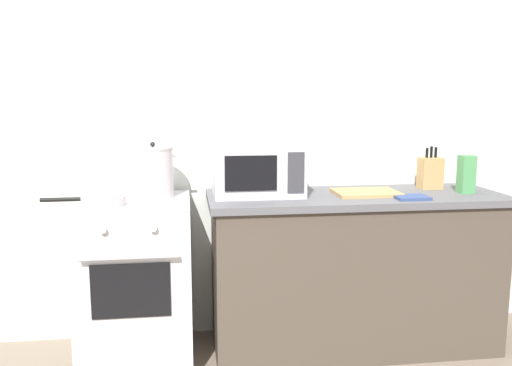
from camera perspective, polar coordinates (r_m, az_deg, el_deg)
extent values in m
cube|color=silver|center=(3.26, -1.17, 5.38)|extent=(4.40, 0.10, 2.50)
cube|color=#4C4238|center=(3.20, 10.48, -9.65)|extent=(1.64, 0.56, 0.88)
cube|color=#59595E|center=(3.09, 10.72, -1.54)|extent=(1.70, 0.60, 0.04)
cube|color=silver|center=(3.05, -12.76, -10.53)|extent=(0.60, 0.60, 0.90)
cube|color=#B7B7BC|center=(2.93, -13.08, -2.02)|extent=(0.60, 0.60, 0.02)
cube|color=black|center=(2.74, -13.38, -11.28)|extent=(0.39, 0.01, 0.28)
cylinder|color=silver|center=(2.66, -13.58, -7.84)|extent=(0.48, 0.02, 0.02)
cylinder|color=silver|center=(2.65, -16.24, -4.84)|extent=(0.04, 0.02, 0.04)
cylinder|color=silver|center=(2.63, -11.05, -4.78)|extent=(0.04, 0.02, 0.04)
cylinder|color=silver|center=(2.98, -11.03, 1.06)|extent=(0.22, 0.22, 0.27)
cylinder|color=silver|center=(2.96, -11.11, 3.75)|extent=(0.23, 0.23, 0.01)
sphere|color=black|center=(2.96, -11.12, 4.13)|extent=(0.03, 0.03, 0.03)
cylinder|color=silver|center=(2.98, -13.57, 2.80)|extent=(0.05, 0.01, 0.01)
cylinder|color=silver|center=(2.96, -8.58, 2.92)|extent=(0.05, 0.01, 0.01)
cylinder|color=silver|center=(2.82, -16.14, -1.82)|extent=(0.23, 0.23, 0.05)
cylinder|color=black|center=(2.86, -20.39, -1.69)|extent=(0.20, 0.02, 0.02)
cube|color=silver|center=(2.99, 0.15, 1.57)|extent=(0.50, 0.36, 0.30)
cube|color=black|center=(2.80, -0.56, 1.06)|extent=(0.28, 0.01, 0.19)
cube|color=#38383D|center=(2.84, 4.35, 1.15)|extent=(0.09, 0.01, 0.22)
cube|color=tan|center=(3.08, 11.82, -1.04)|extent=(0.36, 0.26, 0.02)
cube|color=tan|center=(3.37, 18.33, 1.02)|extent=(0.13, 0.10, 0.19)
cylinder|color=black|center=(3.34, 18.01, 3.13)|extent=(0.02, 0.02, 0.06)
cylinder|color=black|center=(3.35, 18.44, 3.20)|extent=(0.02, 0.02, 0.07)
cylinder|color=black|center=(3.37, 18.87, 3.15)|extent=(0.02, 0.02, 0.06)
cube|color=#4C9356|center=(3.28, 21.79, 0.89)|extent=(0.08, 0.08, 0.22)
cube|color=#33477A|center=(3.01, 16.45, -1.50)|extent=(0.18, 0.14, 0.02)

